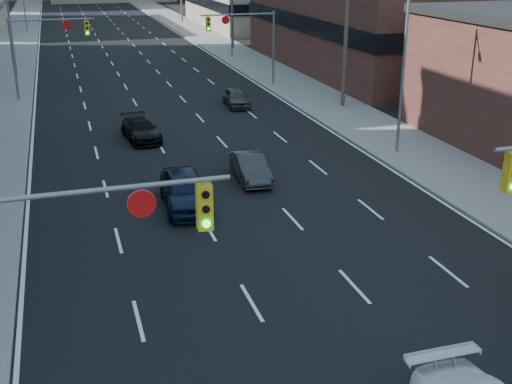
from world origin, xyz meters
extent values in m
cube|color=black|center=(0.00, 130.00, 0.01)|extent=(18.00, 300.00, 0.02)
cube|color=slate|center=(-11.50, 130.00, 0.07)|extent=(5.00, 300.00, 0.15)
cube|color=slate|center=(11.50, 130.00, 0.07)|extent=(5.00, 300.00, 0.15)
cube|color=#472119|center=(24.00, 50.00, 4.50)|extent=(20.00, 30.00, 9.00)
cylinder|color=slate|center=(-6.75, 8.00, 5.80)|extent=(6.50, 0.12, 0.12)
cube|color=gold|center=(-4.10, 8.00, 5.15)|extent=(0.35, 0.28, 1.10)
cylinder|color=black|center=(-4.10, 7.84, 5.50)|extent=(0.18, 0.06, 0.18)
cylinder|color=black|center=(-4.10, 7.84, 5.15)|extent=(0.18, 0.06, 0.18)
cylinder|color=#0CE526|center=(-4.10, 7.84, 4.80)|extent=(0.18, 0.06, 0.18)
cylinder|color=white|center=(-5.50, 7.97, 5.40)|extent=(0.64, 0.06, 0.64)
cube|color=gold|center=(4.10, 8.00, 5.15)|extent=(0.35, 0.28, 1.10)
cylinder|color=slate|center=(-10.00, 45.00, 3.00)|extent=(0.18, 0.18, 6.00)
cylinder|color=slate|center=(-7.00, 45.00, 5.80)|extent=(6.00, 0.12, 0.12)
cube|color=gold|center=(-4.60, 45.00, 5.15)|extent=(0.35, 0.28, 1.10)
cylinder|color=black|center=(-4.60, 44.84, 5.50)|extent=(0.18, 0.06, 0.18)
cylinder|color=black|center=(-4.60, 44.84, 5.15)|extent=(0.18, 0.06, 0.18)
cylinder|color=#0CE526|center=(-4.60, 44.84, 4.80)|extent=(0.18, 0.06, 0.18)
cylinder|color=white|center=(-6.00, 44.97, 5.40)|extent=(0.64, 0.06, 0.64)
cylinder|color=slate|center=(10.00, 45.00, 3.00)|extent=(0.18, 0.18, 6.00)
cylinder|color=slate|center=(7.00, 45.00, 5.80)|extent=(6.00, 0.12, 0.12)
cube|color=gold|center=(4.60, 45.00, 5.15)|extent=(0.35, 0.28, 1.10)
cylinder|color=black|center=(4.60, 44.84, 5.50)|extent=(0.18, 0.06, 0.18)
cylinder|color=black|center=(4.60, 44.84, 5.15)|extent=(0.18, 0.06, 0.18)
cylinder|color=#0CE526|center=(4.60, 44.84, 4.80)|extent=(0.18, 0.06, 0.18)
cylinder|color=white|center=(6.00, 44.97, 5.40)|extent=(0.64, 0.06, 0.64)
cylinder|color=#4C3D2D|center=(12.20, 36.00, 5.50)|extent=(0.28, 0.28, 11.00)
cylinder|color=slate|center=(-10.50, 55.00, 4.50)|extent=(0.16, 0.16, 9.00)
cylinder|color=slate|center=(10.50, 25.00, 4.50)|extent=(0.16, 0.16, 9.00)
cylinder|color=slate|center=(10.50, 60.00, 4.50)|extent=(0.16, 0.16, 9.00)
imported|color=black|center=(-2.23, 20.67, 0.81)|extent=(2.14, 4.83, 1.62)
imported|color=#2C2C2E|center=(1.51, 23.18, 0.64)|extent=(1.56, 3.96, 1.28)
imported|color=black|center=(-2.66, 31.87, 0.63)|extent=(2.20, 4.47, 1.25)
imported|color=#353537|center=(5.04, 38.57, 0.65)|extent=(1.76, 3.90, 1.30)
camera|label=1|loc=(-6.93, -5.16, 10.60)|focal=45.00mm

